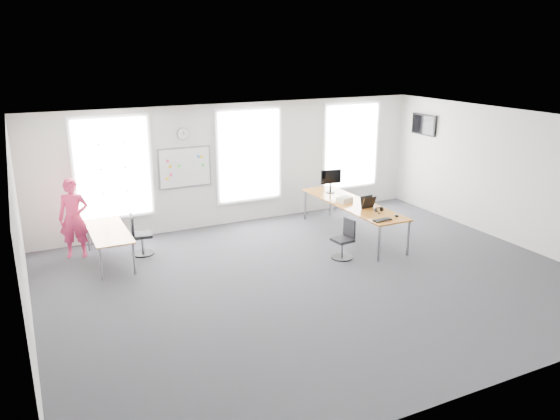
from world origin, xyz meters
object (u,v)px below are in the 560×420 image
chair_right (344,241)px  headphones (379,210)px  chair_left (139,237)px  person (74,218)px  keyboard (382,220)px  monitor (331,179)px  desk_right (352,205)px  desk_left (109,233)px

chair_right → headphones: bearing=98.4°
chair_left → person: 1.40m
keyboard → monitor: bearing=79.5°
chair_right → monitor: size_ratio=1.44×
person → keyboard: 6.48m
chair_left → desk_right: bearing=-95.3°
person → keyboard: bearing=-9.6°
chair_right → desk_right: bearing=134.4°
headphones → monitor: bearing=99.9°
desk_left → headphones: bearing=-16.8°
headphones → chair_left: bearing=165.9°
keyboard → person: bearing=147.7°
desk_left → headphones: (5.53, -1.67, 0.23)m
keyboard → monitor: 2.44m
chair_left → person: size_ratio=0.53×
desk_right → desk_left: (-5.40, 0.82, -0.13)m
person → monitor: 6.02m
chair_left → monitor: bearing=-83.4°
desk_right → headphones: bearing=-81.5°
chair_left → keyboard: bearing=-111.2°
person → headphones: (6.11, -2.32, 0.01)m
desk_left → headphones: 5.78m
desk_left → chair_right: chair_right is taller
keyboard → desk_left: bearing=151.0°
person → monitor: bearing=12.3°
desk_left → chair_left: chair_left is taller
desk_left → chair_right: 4.89m
keyboard → monitor: (0.19, 2.41, 0.34)m
chair_right → person: person is taller
desk_left → headphones: size_ratio=10.15×
desk_left → monitor: 5.44m
desk_right → headphones: 0.86m
chair_left → monitor: 4.83m
desk_left → chair_left: size_ratio=2.07×
keyboard → monitor: monitor is taller
desk_right → chair_left: (-4.76, 0.98, -0.36)m
keyboard → monitor: size_ratio=0.72×
monitor → headphones: bearing=-78.5°
chair_right → headphones: headphones is taller
chair_left → headphones: 5.23m
desk_right → chair_right: size_ratio=3.92×
chair_right → monitor: bearing=150.3°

